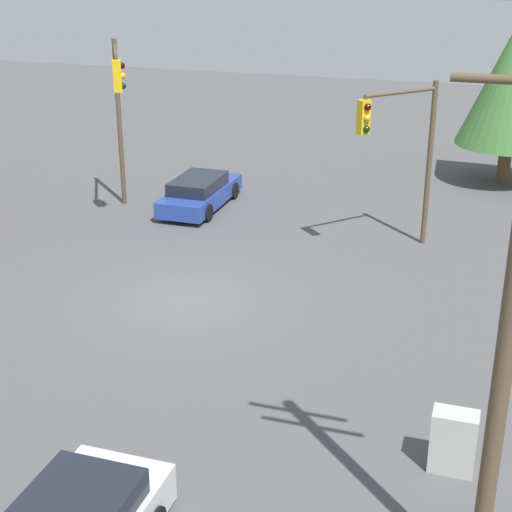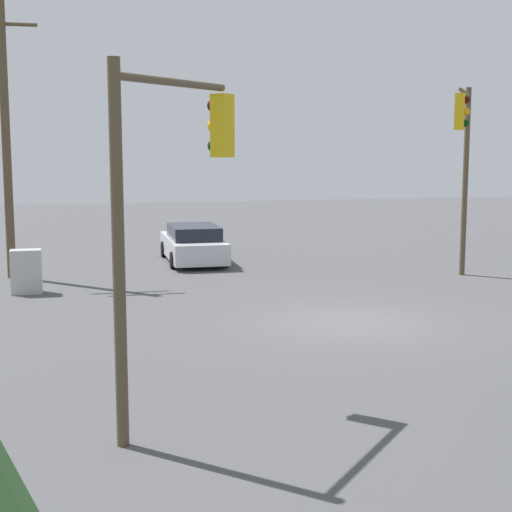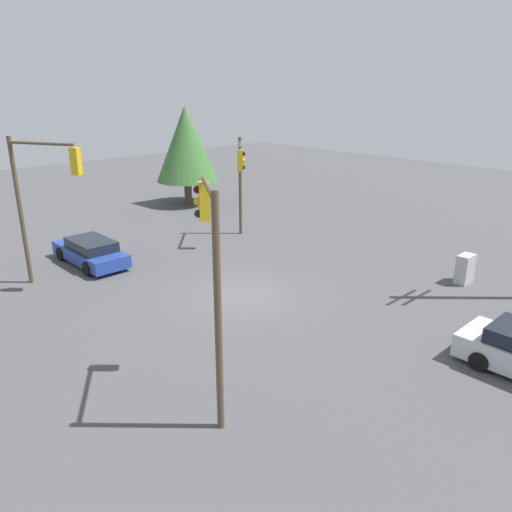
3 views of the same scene
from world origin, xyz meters
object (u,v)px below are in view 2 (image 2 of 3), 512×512
at_px(electrical_cabinet, 26,272).
at_px(sedan_silver, 193,244).
at_px(traffic_signal_cross, 167,183).
at_px(traffic_signal_main, 464,150).

bearing_deg(electrical_cabinet, sedan_silver, -138.84).
height_order(sedan_silver, electrical_cabinet, sedan_silver).
height_order(sedan_silver, traffic_signal_cross, traffic_signal_cross).
bearing_deg(traffic_signal_cross, sedan_silver, 32.24).
distance_m(sedan_silver, traffic_signal_cross, 16.92).
xyz_separation_m(sedan_silver, traffic_signal_cross, (2.80, 16.40, 3.09)).
distance_m(sedan_silver, traffic_signal_main, 10.23).
distance_m(traffic_signal_main, traffic_signal_cross, 14.97).
height_order(traffic_signal_main, electrical_cabinet, traffic_signal_main).
distance_m(sedan_silver, electrical_cabinet, 7.49).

